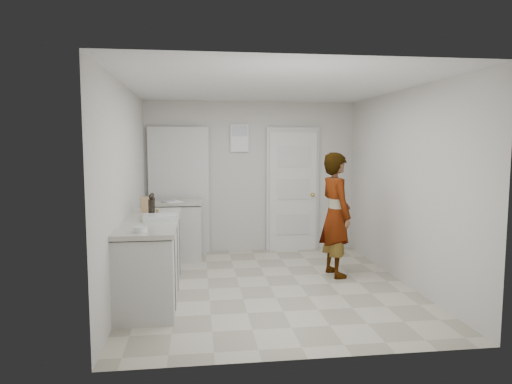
{
  "coord_description": "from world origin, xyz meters",
  "views": [
    {
      "loc": [
        -0.9,
        -5.57,
        1.8
      ],
      "look_at": [
        -0.13,
        0.4,
        1.17
      ],
      "focal_mm": 32.0,
      "sensor_mm": 36.0,
      "label": 1
    }
  ],
  "objects": [
    {
      "name": "oil_cruet_a",
      "position": [
        -1.45,
        -0.09,
        1.06
      ],
      "size": [
        0.07,
        0.07,
        0.28
      ],
      "color": "black",
      "rests_on": "main_counter"
    },
    {
      "name": "egg_bowl",
      "position": [
        -1.47,
        -0.98,
        0.95
      ],
      "size": [
        0.14,
        0.14,
        0.05
      ],
      "color": "silver",
      "rests_on": "main_counter"
    },
    {
      "name": "ground",
      "position": [
        0.0,
        0.0,
        0.0
      ],
      "size": [
        4.0,
        4.0,
        0.0
      ],
      "primitive_type": "plane",
      "color": "#9C9783",
      "rests_on": "ground"
    },
    {
      "name": "side_counter",
      "position": [
        -1.25,
        1.55,
        0.43
      ],
      "size": [
        0.84,
        0.61,
        0.93
      ],
      "color": "silver",
      "rests_on": "ground"
    },
    {
      "name": "main_counter",
      "position": [
        -1.45,
        -0.2,
        0.43
      ],
      "size": [
        0.64,
        1.96,
        0.93
      ],
      "color": "silver",
      "rests_on": "ground"
    },
    {
      "name": "person",
      "position": [
        0.97,
        0.38,
        0.84
      ],
      "size": [
        0.5,
        0.67,
        1.69
      ],
      "primitive_type": "imported",
      "rotation": [
        0.0,
        0.0,
        1.73
      ],
      "color": "silver",
      "rests_on": "ground"
    },
    {
      "name": "baking_dish",
      "position": [
        -1.33,
        -0.28,
        0.96
      ],
      "size": [
        0.39,
        0.29,
        0.07
      ],
      "rotation": [
        0.0,
        0.0,
        0.05
      ],
      "color": "silver",
      "rests_on": "main_counter"
    },
    {
      "name": "room_shell",
      "position": [
        -0.17,
        1.95,
        1.02
      ],
      "size": [
        4.0,
        4.0,
        4.0
      ],
      "color": "beige",
      "rests_on": "ground"
    },
    {
      "name": "oil_cruet_b",
      "position": [
        -1.45,
        0.03,
        1.06
      ],
      "size": [
        0.06,
        0.06,
        0.29
      ],
      "color": "black",
      "rests_on": "main_counter"
    },
    {
      "name": "cake_mix_box",
      "position": [
        -1.57,
        0.37,
        1.03
      ],
      "size": [
        0.13,
        0.08,
        0.2
      ],
      "primitive_type": "cube",
      "rotation": [
        0.0,
        0.0,
        0.19
      ],
      "color": "#AA7955",
      "rests_on": "main_counter"
    },
    {
      "name": "papers",
      "position": [
        -1.29,
        1.45,
        0.93
      ],
      "size": [
        0.35,
        0.38,
        0.01
      ],
      "primitive_type": "cube",
      "rotation": [
        0.0,
        0.0,
        0.52
      ],
      "color": "white",
      "rests_on": "side_counter"
    },
    {
      "name": "spice_jar",
      "position": [
        -1.39,
        0.13,
        0.96
      ],
      "size": [
        0.05,
        0.05,
        0.07
      ],
      "primitive_type": "cylinder",
      "color": "tan",
      "rests_on": "main_counter"
    }
  ]
}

